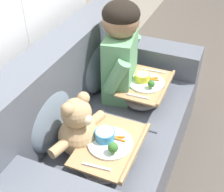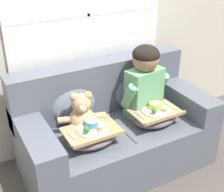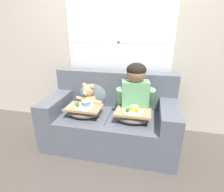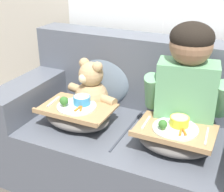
# 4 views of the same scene
# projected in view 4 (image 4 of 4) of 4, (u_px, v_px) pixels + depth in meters

# --- Properties ---
(ground_plane) EXTENTS (14.00, 14.00, 0.00)m
(ground_plane) POSITION_uv_depth(u_px,v_px,m) (130.00, 181.00, 2.11)
(ground_plane) COLOR #4C443D
(couch) EXTENTS (1.65, 0.85, 0.92)m
(couch) POSITION_uv_depth(u_px,v_px,m) (135.00, 134.00, 2.02)
(couch) COLOR #565B66
(couch) RESTS_ON ground_plane
(throw_pillow_behind_child) EXTENTS (0.43, 0.21, 0.44)m
(throw_pillow_behind_child) POSITION_uv_depth(u_px,v_px,m) (192.00, 90.00, 1.91)
(throw_pillow_behind_child) COLOR slate
(throw_pillow_behind_child) RESTS_ON couch
(throw_pillow_behind_teddy) EXTENTS (0.42, 0.20, 0.43)m
(throw_pillow_behind_teddy) POSITION_uv_depth(u_px,v_px,m) (104.00, 75.00, 2.15)
(throw_pillow_behind_teddy) COLOR slate
(throw_pillow_behind_teddy) RESTS_ON couch
(child_figure) EXTENTS (0.48, 0.26, 0.65)m
(child_figure) POSITION_uv_depth(u_px,v_px,m) (188.00, 76.00, 1.69)
(child_figure) COLOR #66A370
(child_figure) RESTS_ON couch
(teddy_bear) EXTENTS (0.39, 0.29, 0.37)m
(teddy_bear) POSITION_uv_depth(u_px,v_px,m) (91.00, 91.00, 2.01)
(teddy_bear) COLOR tan
(teddy_bear) RESTS_ON couch
(lap_tray_child) EXTENTS (0.42, 0.29, 0.19)m
(lap_tray_child) POSITION_uv_depth(u_px,v_px,m) (174.00, 138.00, 1.66)
(lap_tray_child) COLOR slate
(lap_tray_child) RESTS_ON child_figure
(lap_tray_teddy) EXTENTS (0.43, 0.30, 0.20)m
(lap_tray_teddy) POSITION_uv_depth(u_px,v_px,m) (77.00, 115.00, 1.90)
(lap_tray_teddy) COLOR slate
(lap_tray_teddy) RESTS_ON teddy_bear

